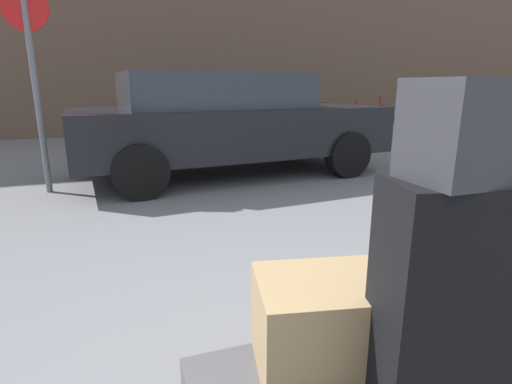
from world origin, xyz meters
TOP-DOWN VIEW (x-y plane):
  - suitcase_black_center at (0.13, -0.11)m, footprint 0.48×0.34m
  - duffel_bag_tan_front_left at (-0.06, 0.18)m, footprint 0.60×0.44m
  - duffel_bag_charcoal_topmost_pile at (0.13, -0.11)m, footprint 0.37×0.21m
  - parked_car at (0.78, 4.73)m, footprint 4.44×2.21m
  - bicycle_leaning at (5.64, 8.70)m, footprint 1.70×0.59m
  - bollard_kerb_near at (2.74, 7.93)m, footprint 0.22×0.22m
  - bollard_kerb_mid at (4.02, 7.93)m, footprint 0.22×0.22m
  - bollard_kerb_far at (5.30, 7.93)m, footprint 0.22×0.22m
  - no_parking_sign at (-1.55, 4.46)m, footprint 0.50×0.09m

SIDE VIEW (x-z plane):
  - bollard_kerb_near at x=2.74m, z-range 0.00..0.64m
  - bollard_kerb_mid at x=4.02m, z-range 0.00..0.64m
  - bollard_kerb_far at x=5.30m, z-range 0.00..0.64m
  - bicycle_leaning at x=5.64m, z-range -0.11..0.85m
  - duffel_bag_tan_front_left at x=-0.06m, z-range 0.34..0.66m
  - suitcase_black_center at x=0.13m, z-range 0.34..1.04m
  - parked_car at x=0.78m, z-range 0.05..1.47m
  - duffel_bag_charcoal_topmost_pile at x=0.13m, z-range 1.04..1.29m
  - no_parking_sign at x=-1.55m, z-range 0.28..2.61m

